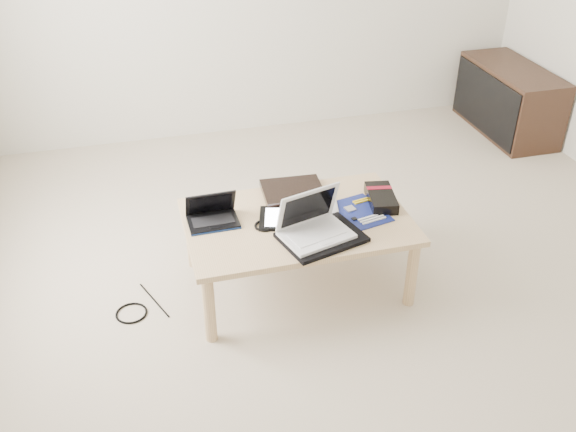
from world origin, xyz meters
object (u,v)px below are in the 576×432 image
object	(u,v)px
netbook	(212,216)
coffee_table	(297,227)
white_laptop	(314,225)
gpu_box	(381,198)
media_cabinet	(508,100)

from	to	relation	value
netbook	coffee_table	bearing A→B (deg)	-12.02
white_laptop	gpu_box	xyz separation A→B (m)	(0.43, 0.21, -0.04)
coffee_table	media_cabinet	distance (m)	2.49
netbook	white_laptop	distance (m)	0.51
media_cabinet	netbook	bearing A→B (deg)	-151.74
coffee_table	gpu_box	bearing A→B (deg)	4.98
white_laptop	netbook	bearing A→B (deg)	149.56
coffee_table	media_cabinet	size ratio (longest dim) A/B	1.22
netbook	gpu_box	bearing A→B (deg)	-3.11
netbook	gpu_box	distance (m)	0.86
netbook	gpu_box	world-z (taller)	netbook
coffee_table	white_laptop	distance (m)	0.21
gpu_box	white_laptop	bearing A→B (deg)	-153.77
coffee_table	netbook	distance (m)	0.42
media_cabinet	netbook	size ratio (longest dim) A/B	3.65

